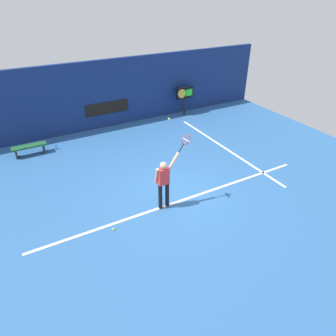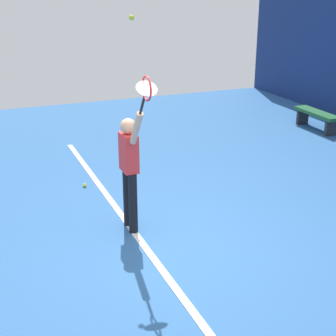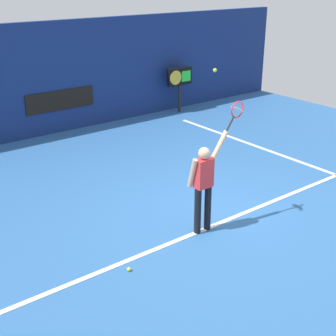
% 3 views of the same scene
% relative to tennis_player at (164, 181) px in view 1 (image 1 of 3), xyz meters
% --- Properties ---
extents(ground_plane, '(18.00, 18.00, 0.00)m').
position_rel_tennis_player_xyz_m(ground_plane, '(0.65, 0.35, -1.01)').
color(ground_plane, '#2D609E').
extents(back_wall, '(18.00, 0.20, 3.29)m').
position_rel_tennis_player_xyz_m(back_wall, '(0.65, 7.31, 0.64)').
color(back_wall, navy).
rests_on(back_wall, ground_plane).
extents(sponsor_banner_center, '(2.20, 0.03, 0.60)m').
position_rel_tennis_player_xyz_m(sponsor_banner_center, '(0.65, 7.19, -0.02)').
color(sponsor_banner_center, black).
extents(court_baseline, '(10.00, 0.10, 0.01)m').
position_rel_tennis_player_xyz_m(court_baseline, '(0.65, -0.00, -1.00)').
color(court_baseline, white).
rests_on(court_baseline, ground_plane).
extents(court_sideline, '(0.10, 7.00, 0.01)m').
position_rel_tennis_player_xyz_m(court_sideline, '(4.36, 2.35, -1.00)').
color(court_sideline, white).
rests_on(court_sideline, ground_plane).
extents(tennis_player, '(0.81, 0.31, 1.91)m').
position_rel_tennis_player_xyz_m(tennis_player, '(0.00, 0.00, 0.00)').
color(tennis_player, black).
rests_on(tennis_player, ground_plane).
extents(tennis_racket, '(0.49, 0.27, 0.59)m').
position_rel_tennis_player_xyz_m(tennis_racket, '(0.75, -0.00, 1.22)').
color(tennis_racket, black).
extents(tennis_ball, '(0.07, 0.07, 0.07)m').
position_rel_tennis_player_xyz_m(tennis_ball, '(0.20, 0.02, 2.03)').
color(tennis_ball, '#CCE033').
extents(scoreboard_clock, '(0.96, 0.20, 1.54)m').
position_rel_tennis_player_xyz_m(scoreboard_clock, '(4.93, 6.78, 0.17)').
color(scoreboard_clock, black).
rests_on(scoreboard_clock, ground_plane).
extents(court_bench, '(1.40, 0.36, 0.45)m').
position_rel_tennis_player_xyz_m(court_bench, '(-3.31, 5.89, -0.67)').
color(court_bench, '#1E592D').
rests_on(court_bench, ground_plane).
extents(water_bottle, '(0.07, 0.07, 0.24)m').
position_rel_tennis_player_xyz_m(water_bottle, '(-2.25, 5.89, -0.89)').
color(water_bottle, '#338CD8').
rests_on(water_bottle, ground_plane).
extents(spare_ball, '(0.07, 0.07, 0.07)m').
position_rel_tennis_player_xyz_m(spare_ball, '(-1.85, -0.26, -0.97)').
color(spare_ball, '#CCE033').
rests_on(spare_ball, ground_plane).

